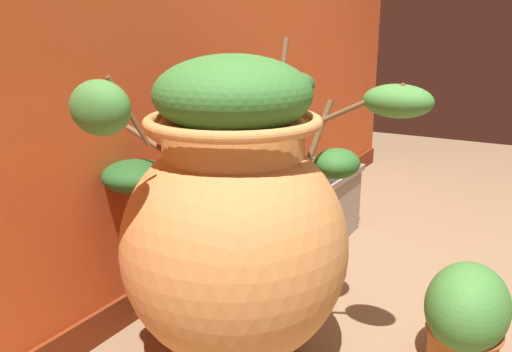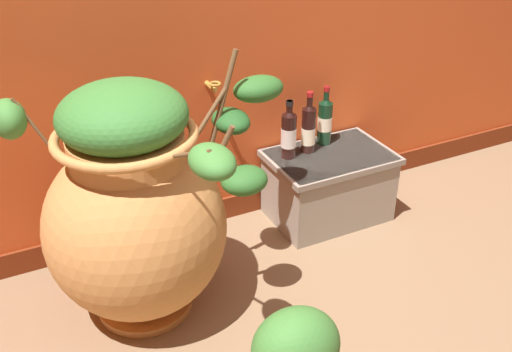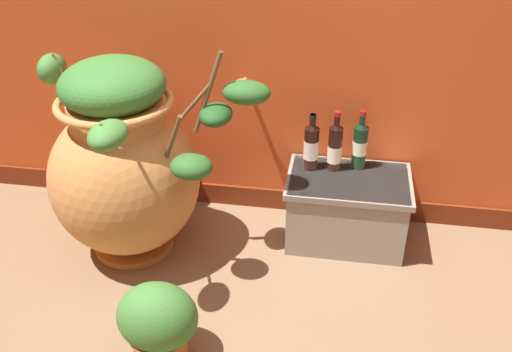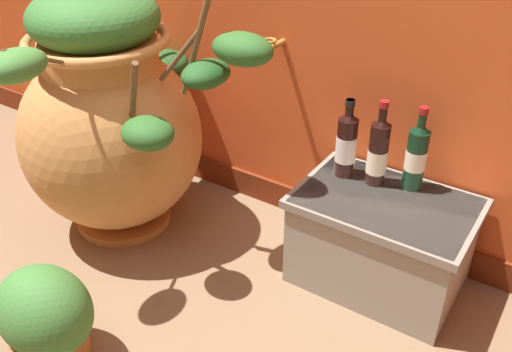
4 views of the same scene
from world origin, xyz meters
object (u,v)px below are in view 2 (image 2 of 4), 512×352
at_px(wine_bottle_middle, 325,119).
at_px(wine_bottle_right, 289,133).
at_px(wine_bottle_left, 308,128).
at_px(terracotta_urn, 136,208).

relative_size(wine_bottle_middle, wine_bottle_right, 1.04).
bearing_deg(wine_bottle_left, wine_bottle_middle, 19.29).
bearing_deg(wine_bottle_middle, wine_bottle_right, -167.67).
xyz_separation_m(wine_bottle_left, wine_bottle_middle, (0.12, 0.04, 0.00)).
xyz_separation_m(wine_bottle_middle, wine_bottle_right, (-0.24, -0.05, -0.00)).
bearing_deg(wine_bottle_right, terracotta_urn, -159.45).
bearing_deg(wine_bottle_middle, wine_bottle_left, -160.71).
bearing_deg(wine_bottle_right, wine_bottle_left, 4.68).
height_order(wine_bottle_middle, wine_bottle_right, wine_bottle_middle).
bearing_deg(terracotta_urn, wine_bottle_middle, 18.81).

